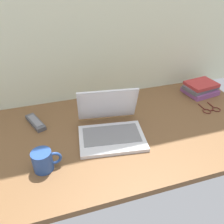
{
  "coord_description": "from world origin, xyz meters",
  "views": [
    {
      "loc": [
        -0.29,
        -0.86,
        0.75
      ],
      "look_at": [
        -0.02,
        0.0,
        0.15
      ],
      "focal_mm": 36.9,
      "sensor_mm": 36.0,
      "label": 1
    }
  ],
  "objects_px": {
    "remote_control_near": "(36,122)",
    "eyeglasses": "(211,110)",
    "book_stack": "(201,88)",
    "laptop": "(110,126)",
    "coffee_mug": "(43,161)"
  },
  "relations": [
    {
      "from": "coffee_mug",
      "to": "eyeglasses",
      "type": "distance_m",
      "value": 0.95
    },
    {
      "from": "book_stack",
      "to": "remote_control_near",
      "type": "bearing_deg",
      "value": -177.99
    },
    {
      "from": "remote_control_near",
      "to": "eyeglasses",
      "type": "bearing_deg",
      "value": -9.52
    },
    {
      "from": "laptop",
      "to": "coffee_mug",
      "type": "height_order",
      "value": "laptop"
    },
    {
      "from": "remote_control_near",
      "to": "eyeglasses",
      "type": "relative_size",
      "value": 1.49
    },
    {
      "from": "coffee_mug",
      "to": "laptop",
      "type": "bearing_deg",
      "value": 23.24
    },
    {
      "from": "remote_control_near",
      "to": "book_stack",
      "type": "distance_m",
      "value": 1.02
    },
    {
      "from": "remote_control_near",
      "to": "book_stack",
      "type": "relative_size",
      "value": 0.72
    },
    {
      "from": "book_stack",
      "to": "laptop",
      "type": "bearing_deg",
      "value": -161.47
    },
    {
      "from": "eyeglasses",
      "to": "book_stack",
      "type": "distance_m",
      "value": 0.21
    },
    {
      "from": "laptop",
      "to": "coffee_mug",
      "type": "relative_size",
      "value": 2.88
    },
    {
      "from": "book_stack",
      "to": "eyeglasses",
      "type": "bearing_deg",
      "value": -106.74
    },
    {
      "from": "laptop",
      "to": "coffee_mug",
      "type": "distance_m",
      "value": 0.35
    },
    {
      "from": "laptop",
      "to": "eyeglasses",
      "type": "bearing_deg",
      "value": 2.57
    },
    {
      "from": "eyeglasses",
      "to": "book_stack",
      "type": "height_order",
      "value": "book_stack"
    }
  ]
}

